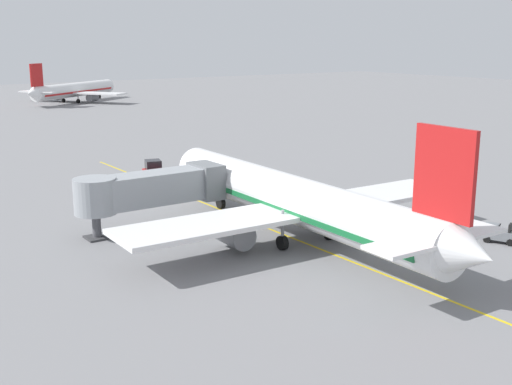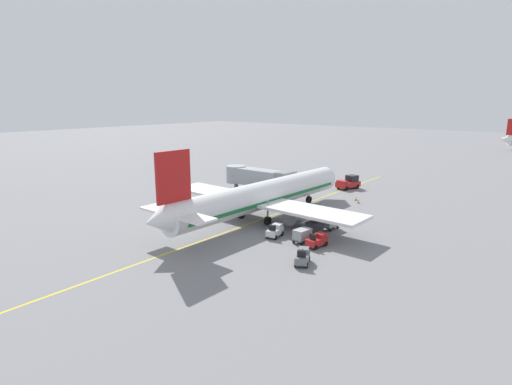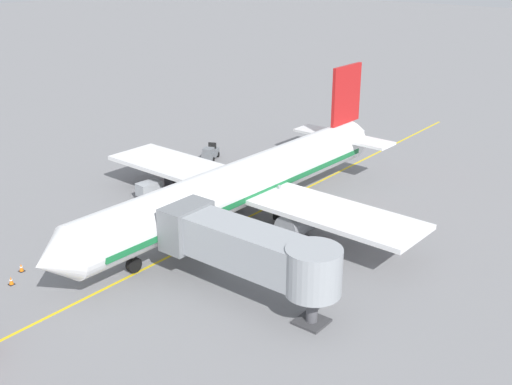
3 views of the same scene
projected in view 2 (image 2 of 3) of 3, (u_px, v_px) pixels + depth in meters
ground_plane at (266, 218)px, 55.68m from camera, size 400.00×400.00×0.00m
gate_lead_in_line at (266, 217)px, 55.68m from camera, size 0.24×80.00×0.01m
parked_airliner at (262, 196)px, 54.46m from camera, size 30.14×37.28×10.63m
jet_bridge at (258, 177)px, 66.19m from camera, size 12.86×3.50×4.98m
pushback_tractor at (349, 183)px, 73.97m from camera, size 3.38×4.85×2.40m
baggage_tug_lead at (317, 240)px, 44.35m from camera, size 1.65×2.66×1.62m
baggage_tug_trailing at (303, 257)px, 39.70m from camera, size 2.12×2.77×1.62m
baggage_tug_spare at (275, 231)px, 47.65m from camera, size 1.66×2.67×1.62m
baggage_cart_front at (330, 222)px, 50.38m from camera, size 1.53×2.96×1.58m
baggage_cart_second_in_train at (314, 227)px, 48.47m from camera, size 1.53×2.96×1.58m
baggage_cart_third_in_train at (302, 234)px, 45.62m from camera, size 1.53×2.96×1.58m
ground_crew_wing_walker at (320, 211)px, 55.56m from camera, size 0.50×0.64×1.69m
safety_cone_nose_left at (356, 199)px, 65.30m from camera, size 0.36×0.36×0.59m
safety_cone_nose_right at (331, 209)px, 58.89m from camera, size 0.36×0.36×0.59m
safety_cone_wing_tip at (358, 201)px, 63.51m from camera, size 0.36×0.36×0.59m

